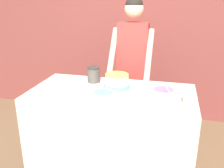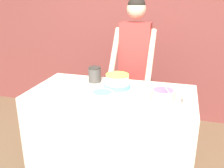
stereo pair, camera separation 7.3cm
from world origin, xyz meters
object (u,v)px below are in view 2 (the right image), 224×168
at_px(frosting_bowl_purple, 163,94).
at_px(ceramic_plate, 59,91).
at_px(drinking_glass, 188,99).
at_px(stoneware_jar, 95,74).
at_px(person_baker, 135,56).
at_px(frosting_bowl_blue, 103,96).
at_px(cake, 117,82).

relative_size(frosting_bowl_purple, ceramic_plate, 0.89).
distance_m(drinking_glass, ceramic_plate, 1.13).
bearing_deg(stoneware_jar, frosting_bowl_purple, -21.27).
xyz_separation_m(person_baker, frosting_bowl_purple, (0.40, -0.78, -0.12)).
height_order(frosting_bowl_purple, ceramic_plate, frosting_bowl_purple).
relative_size(frosting_bowl_purple, drinking_glass, 1.60).
distance_m(frosting_bowl_purple, drinking_glass, 0.21).
height_order(frosting_bowl_blue, stoneware_jar, stoneware_jar).
xyz_separation_m(person_baker, frosting_bowl_blue, (-0.08, -0.95, -0.13)).
height_order(cake, drinking_glass, cake).
bearing_deg(frosting_bowl_purple, person_baker, 116.95).
height_order(cake, frosting_bowl_blue, frosting_bowl_blue).
height_order(person_baker, frosting_bowl_blue, person_baker).
relative_size(person_baker, stoneware_jar, 11.13).
bearing_deg(drinking_glass, frosting_bowl_purple, 156.46).
height_order(drinking_glass, stoneware_jar, stoneware_jar).
relative_size(drinking_glass, stoneware_jar, 0.80).
xyz_separation_m(cake, ceramic_plate, (-0.49, -0.22, -0.06)).
distance_m(frosting_bowl_purple, ceramic_plate, 0.93).
distance_m(person_baker, frosting_bowl_blue, 0.97).
relative_size(person_baker, frosting_bowl_blue, 9.27).
relative_size(cake, ceramic_plate, 1.45).
height_order(frosting_bowl_purple, frosting_bowl_blue, frosting_bowl_purple).
relative_size(cake, frosting_bowl_blue, 1.72).
xyz_separation_m(cake, frosting_bowl_purple, (0.44, -0.15, -0.02)).
height_order(frosting_bowl_blue, ceramic_plate, frosting_bowl_blue).
distance_m(frosting_bowl_blue, drinking_glass, 0.68).
xyz_separation_m(frosting_bowl_purple, drinking_glass, (0.20, -0.09, 0.02)).
distance_m(person_baker, cake, 0.65).
bearing_deg(ceramic_plate, cake, 24.09).
relative_size(frosting_bowl_blue, ceramic_plate, 0.84).
bearing_deg(person_baker, drinking_glass, -55.60).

